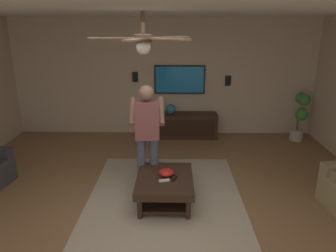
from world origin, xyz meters
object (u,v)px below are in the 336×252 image
(coffee_table, at_px, (165,184))
(wall_speaker_right, at_px, (135,77))
(ceiling_fan, at_px, (144,41))
(media_console, at_px, (179,125))
(wall_speaker_left, at_px, (228,81))
(person_standing, at_px, (147,131))
(remote_white, at_px, (164,180))
(potted_plant_tall, at_px, (301,113))
(remote_black, at_px, (174,179))
(bowl, at_px, (166,173))
(tv, at_px, (180,80))
(vase_round, at_px, (171,109))

(coffee_table, relative_size, wall_speaker_right, 4.55)
(ceiling_fan, bearing_deg, media_console, -8.16)
(media_console, xyz_separation_m, wall_speaker_left, (0.25, -1.09, 0.99))
(person_standing, height_order, remote_white, person_standing)
(media_console, distance_m, person_standing, 2.46)
(coffee_table, height_order, ceiling_fan, ceiling_fan)
(potted_plant_tall, distance_m, remote_white, 3.99)
(person_standing, height_order, potted_plant_tall, person_standing)
(remote_black, bearing_deg, bowl, 66.57)
(wall_speaker_right, relative_size, ceiling_fan, 0.18)
(tv, height_order, ceiling_fan, ceiling_fan)
(bowl, height_order, remote_white, bowl)
(potted_plant_tall, relative_size, remote_white, 7.15)
(media_console, xyz_separation_m, person_standing, (-2.31, 0.53, 0.66))
(person_standing, bearing_deg, media_console, -17.30)
(vase_round, relative_size, ceiling_fan, 0.18)
(vase_round, bearing_deg, person_standing, 171.78)
(coffee_table, relative_size, remote_black, 6.67)
(remote_white, height_order, wall_speaker_right, wall_speaker_right)
(tv, bearing_deg, wall_speaker_left, 90.69)
(tv, relative_size, remote_white, 7.60)
(person_standing, distance_m, ceiling_fan, 1.67)
(tv, distance_m, vase_round, 0.69)
(potted_plant_tall, height_order, remote_black, potted_plant_tall)
(coffee_table, relative_size, bowl, 4.71)
(person_standing, xyz_separation_m, bowl, (-0.42, -0.30, -0.48))
(person_standing, xyz_separation_m, wall_speaker_right, (2.56, 0.47, 0.40))
(media_console, height_order, remote_black, media_console)
(potted_plant_tall, bearing_deg, vase_round, 86.15)
(tv, xyz_separation_m, wall_speaker_right, (0.01, 1.01, 0.05))
(bowl, distance_m, remote_white, 0.18)
(potted_plant_tall, bearing_deg, coffee_table, 131.89)
(coffee_table, relative_size, vase_round, 4.55)
(media_console, height_order, person_standing, person_standing)
(remote_black, relative_size, ceiling_fan, 0.12)
(person_standing, bearing_deg, remote_white, -159.32)
(remote_black, height_order, ceiling_fan, ceiling_fan)
(wall_speaker_left, bearing_deg, bowl, 156.02)
(ceiling_fan, bearing_deg, remote_black, -39.64)
(person_standing, xyz_separation_m, ceiling_fan, (-0.94, -0.07, 1.38))
(person_standing, relative_size, remote_white, 10.93)
(person_standing, bearing_deg, bowl, -148.65)
(person_standing, distance_m, wall_speaker_left, 3.05)
(bowl, bearing_deg, potted_plant_tall, -48.51)
(tv, relative_size, vase_round, 5.19)
(remote_white, bearing_deg, potted_plant_tall, 26.64)
(media_console, relative_size, wall_speaker_right, 7.73)
(remote_black, height_order, wall_speaker_left, wall_speaker_left)
(bowl, distance_m, ceiling_fan, 1.95)
(tv, distance_m, bowl, 3.09)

